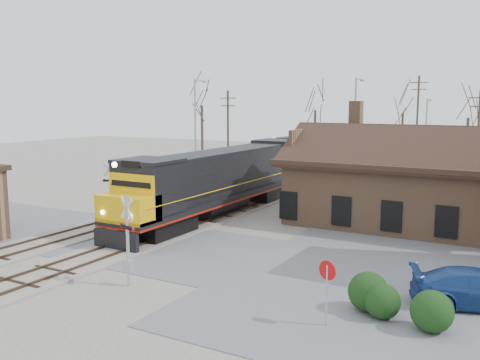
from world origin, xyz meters
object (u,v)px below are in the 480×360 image
(locomotive_trailing, at_px, (326,154))
(locomotive_lead, at_px, (215,181))
(parked_car, at_px, (480,289))
(depot, at_px, (408,188))

(locomotive_trailing, bearing_deg, locomotive_lead, -90.00)
(locomotive_lead, height_order, parked_car, locomotive_lead)
(depot, height_order, locomotive_trailing, depot)
(depot, bearing_deg, locomotive_lead, -161.59)
(depot, bearing_deg, locomotive_trailing, 124.52)
(depot, distance_m, parked_car, 14.23)
(locomotive_trailing, height_order, parked_car, locomotive_trailing)
(depot, relative_size, locomotive_trailing, 0.72)
(locomotive_lead, xyz_separation_m, parked_car, (17.58, -8.99, -1.73))
(locomotive_lead, height_order, locomotive_trailing, locomotive_lead)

